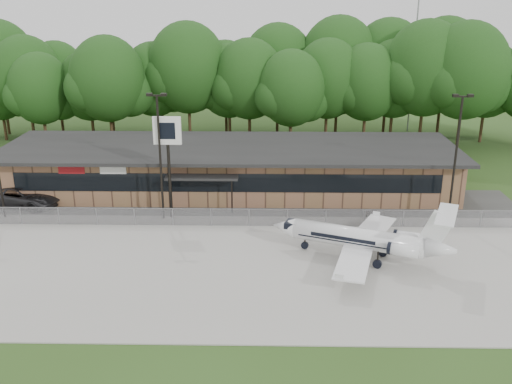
{
  "coord_description": "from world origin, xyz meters",
  "views": [
    {
      "loc": [
        3.31,
        -26.33,
        17.41
      ],
      "look_at": [
        2.59,
        12.0,
        3.96
      ],
      "focal_mm": 40.0,
      "sensor_mm": 36.0,
      "label": 1
    }
  ],
  "objects_px": {
    "pole_sign": "(168,141)",
    "terminal": "(230,167)",
    "suv": "(23,196)",
    "business_jet": "(364,240)"
  },
  "relations": [
    {
      "from": "terminal",
      "to": "business_jet",
      "type": "distance_m",
      "value": 17.83
    },
    {
      "from": "business_jet",
      "to": "pole_sign",
      "type": "bearing_deg",
      "value": 173.77
    },
    {
      "from": "terminal",
      "to": "suv",
      "type": "xyz_separation_m",
      "value": [
        -17.5,
        -4.7,
        -1.28
      ]
    },
    {
      "from": "business_jet",
      "to": "suv",
      "type": "bearing_deg",
      "value": -178.49
    },
    {
      "from": "terminal",
      "to": "pole_sign",
      "type": "distance_m",
      "value": 9.4
    },
    {
      "from": "pole_sign",
      "to": "terminal",
      "type": "bearing_deg",
      "value": 59.26
    },
    {
      "from": "terminal",
      "to": "suv",
      "type": "height_order",
      "value": "terminal"
    },
    {
      "from": "suv",
      "to": "terminal",
      "type": "bearing_deg",
      "value": -60.72
    },
    {
      "from": "terminal",
      "to": "suv",
      "type": "relative_size",
      "value": 6.36
    },
    {
      "from": "terminal",
      "to": "pole_sign",
      "type": "relative_size",
      "value": 4.89
    }
  ]
}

